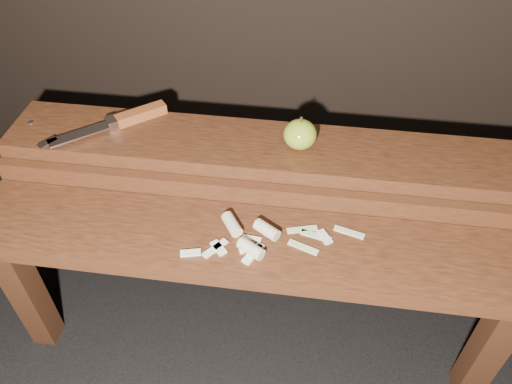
# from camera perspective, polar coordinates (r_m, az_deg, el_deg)

# --- Properties ---
(ground) EXTENTS (60.00, 60.00, 0.00)m
(ground) POSITION_cam_1_polar(r_m,az_deg,el_deg) (1.41, -0.35, -15.02)
(ground) COLOR black
(bench_front_tier) EXTENTS (1.20, 0.20, 0.42)m
(bench_front_tier) POSITION_cam_1_polar(r_m,az_deg,el_deg) (1.08, -0.89, -8.11)
(bench_front_tier) COLOR #32190C
(bench_front_tier) RESTS_ON ground
(bench_rear_tier) EXTENTS (1.20, 0.21, 0.50)m
(bench_rear_tier) POSITION_cam_1_polar(r_m,az_deg,el_deg) (1.19, 0.70, 2.24)
(bench_rear_tier) COLOR #32190C
(bench_rear_tier) RESTS_ON ground
(apple) EXTENTS (0.07, 0.07, 0.08)m
(apple) POSITION_cam_1_polar(r_m,az_deg,el_deg) (1.12, 5.05, 6.58)
(apple) COLOR olive
(apple) RESTS_ON bench_rear_tier
(knife) EXTENTS (0.25, 0.21, 0.03)m
(knife) POSITION_cam_1_polar(r_m,az_deg,el_deg) (1.23, -14.73, 8.04)
(knife) COLOR brown
(knife) RESTS_ON bench_rear_tier
(apple_scraps) EXTENTS (0.37, 0.13, 0.03)m
(apple_scraps) POSITION_cam_1_polar(r_m,az_deg,el_deg) (1.03, -0.10, -5.13)
(apple_scraps) COLOR beige
(apple_scraps) RESTS_ON bench_front_tier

